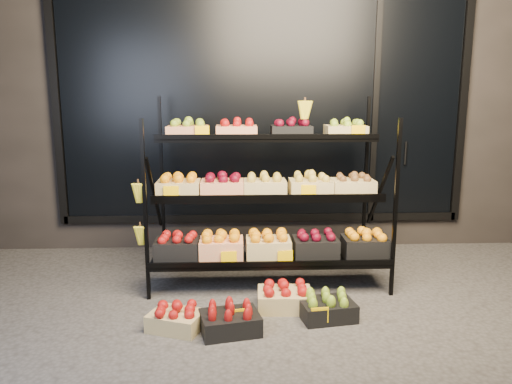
{
  "coord_description": "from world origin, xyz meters",
  "views": [
    {
      "loc": [
        -0.29,
        -3.77,
        1.7
      ],
      "look_at": [
        -0.11,
        0.55,
        0.83
      ],
      "focal_mm": 35.0,
      "sensor_mm": 36.0,
      "label": 1
    }
  ],
  "objects_px": {
    "floor_crate_midleft": "(230,320)",
    "floor_crate_left": "(176,318)",
    "floor_crate_midright": "(284,297)",
    "display_rack": "(266,196)"
  },
  "relations": [
    {
      "from": "display_rack",
      "to": "floor_crate_midright",
      "type": "bearing_deg",
      "value": -80.59
    },
    {
      "from": "display_rack",
      "to": "floor_crate_midleft",
      "type": "bearing_deg",
      "value": -107.29
    },
    {
      "from": "display_rack",
      "to": "floor_crate_midleft",
      "type": "relative_size",
      "value": 4.66
    },
    {
      "from": "floor_crate_left",
      "to": "floor_crate_midright",
      "type": "xyz_separation_m",
      "value": [
        0.83,
        0.32,
        0.01
      ]
    },
    {
      "from": "floor_crate_midleft",
      "to": "floor_crate_left",
      "type": "bearing_deg",
      "value": 158.61
    },
    {
      "from": "floor_crate_midleft",
      "to": "floor_crate_midright",
      "type": "relative_size",
      "value": 1.07
    },
    {
      "from": "display_rack",
      "to": "floor_crate_left",
      "type": "bearing_deg",
      "value": -126.43
    },
    {
      "from": "floor_crate_left",
      "to": "floor_crate_midright",
      "type": "bearing_deg",
      "value": 41.74
    },
    {
      "from": "floor_crate_left",
      "to": "floor_crate_midleft",
      "type": "bearing_deg",
      "value": 11.28
    },
    {
      "from": "display_rack",
      "to": "floor_crate_left",
      "type": "height_order",
      "value": "display_rack"
    }
  ]
}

